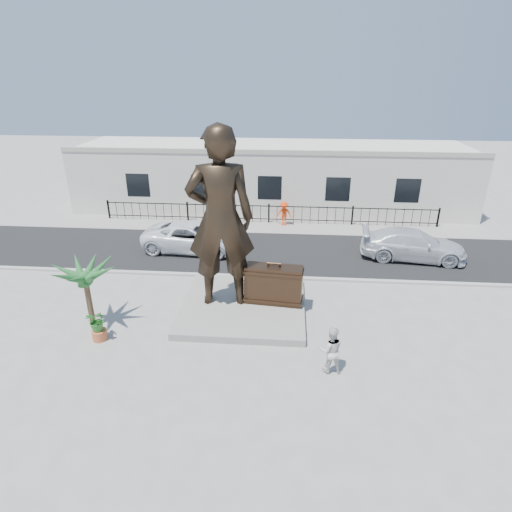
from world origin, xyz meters
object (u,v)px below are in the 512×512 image
at_px(statue, 220,219).
at_px(car_white, 193,237).
at_px(tourist, 331,350).
at_px(suitcase, 274,285).

relative_size(statue, car_white, 1.32).
bearing_deg(tourist, suitcase, -67.12).
bearing_deg(suitcase, tourist, -56.48).
distance_m(suitcase, car_white, 7.75).
relative_size(tourist, car_white, 0.31).
height_order(statue, tourist, statue).
height_order(tourist, car_white, tourist).
bearing_deg(statue, suitcase, 173.17).
relative_size(suitcase, car_white, 0.43).
relative_size(suitcase, tourist, 1.39).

